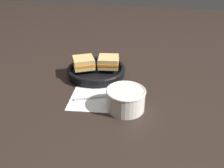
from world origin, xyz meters
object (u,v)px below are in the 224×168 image
spoon (107,96)px  skillet (96,71)px  soup_bowl (126,98)px  sandwich_near_left (109,62)px  sandwich_near_right (84,63)px

spoon → skillet: skillet is taller
soup_bowl → sandwich_near_left: bearing=118.1°
spoon → sandwich_near_right: (-0.15, 0.15, 0.06)m
soup_bowl → sandwich_near_right: (-0.23, 0.20, 0.02)m
spoon → sandwich_near_right: size_ratio=1.35×
soup_bowl → spoon: bearing=146.9°
spoon → skillet: size_ratio=0.64×
sandwich_near_left → soup_bowl: bearing=-61.9°
sandwich_near_right → soup_bowl: bearing=-41.1°
sandwich_near_right → sandwich_near_left: bearing=19.5°
skillet → soup_bowl: bearing=-50.8°
spoon → sandwich_near_left: (-0.05, 0.19, 0.06)m
skillet → sandwich_near_left: (0.05, 0.02, 0.04)m
soup_bowl → sandwich_near_right: 0.31m
sandwich_near_left → sandwich_near_right: 0.11m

